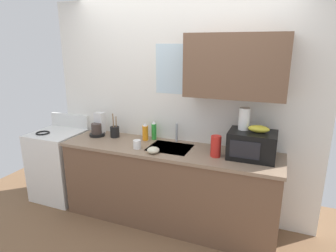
{
  "coord_description": "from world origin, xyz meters",
  "views": [
    {
      "loc": [
        1.1,
        -2.76,
        1.99
      ],
      "look_at": [
        0.0,
        0.0,
        1.15
      ],
      "focal_mm": 30.82,
      "sensor_mm": 36.0,
      "label": 1
    }
  ],
  "objects_px": {
    "stove_range": "(60,164)",
    "paper_towel_roll": "(244,119)",
    "utensil_crock": "(115,131)",
    "microwave": "(252,145)",
    "banana_bunch": "(259,129)",
    "cereal_canister": "(216,146)",
    "dish_soap_bottle_orange": "(145,132)",
    "dish_soap_bottle_green": "(154,131)",
    "small_bowl": "(153,150)",
    "coffee_maker": "(98,127)",
    "mug_white": "(137,144)"
  },
  "relations": [
    {
      "from": "cereal_canister",
      "to": "small_bowl",
      "type": "bearing_deg",
      "value": -166.48
    },
    {
      "from": "paper_towel_roll",
      "to": "dish_soap_bottle_orange",
      "type": "bearing_deg",
      "value": 177.29
    },
    {
      "from": "dish_soap_bottle_green",
      "to": "mug_white",
      "type": "height_order",
      "value": "dish_soap_bottle_green"
    },
    {
      "from": "cereal_canister",
      "to": "small_bowl",
      "type": "distance_m",
      "value": 0.65
    },
    {
      "from": "paper_towel_roll",
      "to": "cereal_canister",
      "type": "height_order",
      "value": "paper_towel_roll"
    },
    {
      "from": "paper_towel_roll",
      "to": "coffee_maker",
      "type": "bearing_deg",
      "value": 179.73
    },
    {
      "from": "coffee_maker",
      "to": "small_bowl",
      "type": "height_order",
      "value": "coffee_maker"
    },
    {
      "from": "cereal_canister",
      "to": "small_bowl",
      "type": "xyz_separation_m",
      "value": [
        -0.62,
        -0.15,
        -0.08
      ]
    },
    {
      "from": "stove_range",
      "to": "cereal_canister",
      "type": "distance_m",
      "value": 2.17
    },
    {
      "from": "coffee_maker",
      "to": "dish_soap_bottle_green",
      "type": "bearing_deg",
      "value": 8.7
    },
    {
      "from": "stove_range",
      "to": "paper_towel_roll",
      "type": "height_order",
      "value": "paper_towel_roll"
    },
    {
      "from": "dish_soap_bottle_green",
      "to": "cereal_canister",
      "type": "bearing_deg",
      "value": -18.38
    },
    {
      "from": "dish_soap_bottle_green",
      "to": "cereal_canister",
      "type": "distance_m",
      "value": 0.85
    },
    {
      "from": "microwave",
      "to": "utensil_crock",
      "type": "bearing_deg",
      "value": 177.48
    },
    {
      "from": "cereal_canister",
      "to": "mug_white",
      "type": "height_order",
      "value": "cereal_canister"
    },
    {
      "from": "dish_soap_bottle_orange",
      "to": "cereal_canister",
      "type": "bearing_deg",
      "value": -12.91
    },
    {
      "from": "banana_bunch",
      "to": "coffee_maker",
      "type": "relative_size",
      "value": 0.71
    },
    {
      "from": "mug_white",
      "to": "utensil_crock",
      "type": "bearing_deg",
      "value": 149.51
    },
    {
      "from": "dish_soap_bottle_green",
      "to": "utensil_crock",
      "type": "distance_m",
      "value": 0.49
    },
    {
      "from": "utensil_crock",
      "to": "small_bowl",
      "type": "relative_size",
      "value": 2.27
    },
    {
      "from": "microwave",
      "to": "coffee_maker",
      "type": "xyz_separation_m",
      "value": [
        -1.85,
        0.06,
        -0.03
      ]
    },
    {
      "from": "microwave",
      "to": "utensil_crock",
      "type": "xyz_separation_m",
      "value": [
        -1.62,
        0.07,
        -0.06
      ]
    },
    {
      "from": "utensil_crock",
      "to": "dish_soap_bottle_green",
      "type": "bearing_deg",
      "value": 11.43
    },
    {
      "from": "paper_towel_roll",
      "to": "mug_white",
      "type": "relative_size",
      "value": 2.32
    },
    {
      "from": "paper_towel_roll",
      "to": "utensil_crock",
      "type": "distance_m",
      "value": 1.56
    },
    {
      "from": "banana_bunch",
      "to": "small_bowl",
      "type": "distance_m",
      "value": 1.08
    },
    {
      "from": "banana_bunch",
      "to": "mug_white",
      "type": "height_order",
      "value": "banana_bunch"
    },
    {
      "from": "dish_soap_bottle_orange",
      "to": "small_bowl",
      "type": "height_order",
      "value": "dish_soap_bottle_orange"
    },
    {
      "from": "paper_towel_roll",
      "to": "dish_soap_bottle_green",
      "type": "bearing_deg",
      "value": 173.6
    },
    {
      "from": "stove_range",
      "to": "cereal_canister",
      "type": "height_order",
      "value": "cereal_canister"
    },
    {
      "from": "coffee_maker",
      "to": "dish_soap_bottle_orange",
      "type": "distance_m",
      "value": 0.63
    },
    {
      "from": "stove_range",
      "to": "dish_soap_bottle_orange",
      "type": "xyz_separation_m",
      "value": [
        1.21,
        0.15,
        0.54
      ]
    },
    {
      "from": "small_bowl",
      "to": "mug_white",
      "type": "bearing_deg",
      "value": 164.74
    },
    {
      "from": "stove_range",
      "to": "small_bowl",
      "type": "height_order",
      "value": "stove_range"
    },
    {
      "from": "banana_bunch",
      "to": "coffee_maker",
      "type": "bearing_deg",
      "value": 178.25
    },
    {
      "from": "microwave",
      "to": "banana_bunch",
      "type": "height_order",
      "value": "banana_bunch"
    },
    {
      "from": "paper_towel_roll",
      "to": "dish_soap_bottle_orange",
      "type": "xyz_separation_m",
      "value": [
        -1.13,
        0.05,
        -0.28
      ]
    },
    {
      "from": "stove_range",
      "to": "microwave",
      "type": "height_order",
      "value": "microwave"
    },
    {
      "from": "dish_soap_bottle_green",
      "to": "small_bowl",
      "type": "distance_m",
      "value": 0.46
    },
    {
      "from": "small_bowl",
      "to": "stove_range",
      "type": "bearing_deg",
      "value": 172.13
    },
    {
      "from": "coffee_maker",
      "to": "utensil_crock",
      "type": "bearing_deg",
      "value": 2.86
    },
    {
      "from": "coffee_maker",
      "to": "small_bowl",
      "type": "xyz_separation_m",
      "value": [
        0.89,
        -0.31,
        -0.07
      ]
    },
    {
      "from": "dish_soap_bottle_orange",
      "to": "small_bowl",
      "type": "bearing_deg",
      "value": -53.32
    },
    {
      "from": "stove_range",
      "to": "microwave",
      "type": "relative_size",
      "value": 2.35
    },
    {
      "from": "mug_white",
      "to": "small_bowl",
      "type": "relative_size",
      "value": 0.73
    },
    {
      "from": "stove_range",
      "to": "small_bowl",
      "type": "xyz_separation_m",
      "value": [
        1.47,
        -0.2,
        0.47
      ]
    },
    {
      "from": "stove_range",
      "to": "utensil_crock",
      "type": "distance_m",
      "value": 0.97
    },
    {
      "from": "small_bowl",
      "to": "utensil_crock",
      "type": "bearing_deg",
      "value": 154.19
    },
    {
      "from": "banana_bunch",
      "to": "cereal_canister",
      "type": "distance_m",
      "value": 0.45
    },
    {
      "from": "paper_towel_roll",
      "to": "dish_soap_bottle_green",
      "type": "relative_size",
      "value": 0.98
    }
  ]
}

